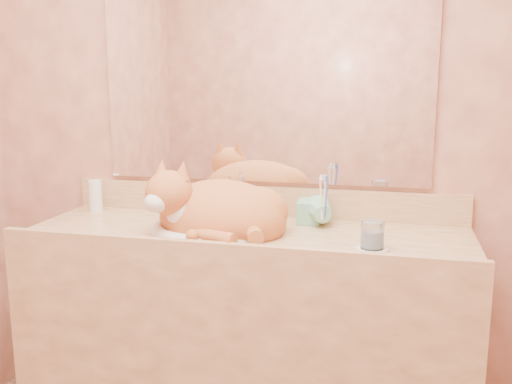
% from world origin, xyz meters
% --- Properties ---
extents(wall_back, '(2.40, 0.02, 2.50)m').
position_xyz_m(wall_back, '(0.00, 1.00, 1.25)').
color(wall_back, '#995945').
rests_on(wall_back, ground).
extents(vanity_counter, '(1.60, 0.55, 0.85)m').
position_xyz_m(vanity_counter, '(0.00, 0.72, 0.42)').
color(vanity_counter, '#9B6F45').
rests_on(vanity_counter, floor).
extents(mirror, '(1.30, 0.02, 0.80)m').
position_xyz_m(mirror, '(0.00, 0.99, 1.39)').
color(mirror, white).
rests_on(mirror, wall_back).
extents(sink_basin, '(0.51, 0.43, 0.15)m').
position_xyz_m(sink_basin, '(-0.11, 0.70, 0.92)').
color(sink_basin, white).
rests_on(sink_basin, vanity_counter).
extents(faucet, '(0.06, 0.12, 0.16)m').
position_xyz_m(faucet, '(-0.11, 0.89, 0.93)').
color(faucet, silver).
rests_on(faucet, vanity_counter).
extents(cat, '(0.55, 0.48, 0.26)m').
position_xyz_m(cat, '(-0.11, 0.69, 0.94)').
color(cat, '#B65B2A').
rests_on(cat, sink_basin).
extents(soap_dispenser, '(0.09, 0.09, 0.19)m').
position_xyz_m(soap_dispenser, '(0.20, 0.86, 0.95)').
color(soap_dispenser, '#74BA95').
rests_on(soap_dispenser, vanity_counter).
extents(toothbrush_cup, '(0.14, 0.14, 0.10)m').
position_xyz_m(toothbrush_cup, '(0.27, 0.82, 0.90)').
color(toothbrush_cup, '#74BA95').
rests_on(toothbrush_cup, vanity_counter).
extents(toothbrushes, '(0.03, 0.03, 0.20)m').
position_xyz_m(toothbrushes, '(0.27, 0.82, 0.97)').
color(toothbrushes, white).
rests_on(toothbrushes, toothbrush_cup).
extents(saucer, '(0.10, 0.10, 0.01)m').
position_xyz_m(saucer, '(0.45, 0.59, 0.85)').
color(saucer, white).
rests_on(saucer, vanity_counter).
extents(water_glass, '(0.07, 0.07, 0.09)m').
position_xyz_m(water_glass, '(0.45, 0.59, 0.90)').
color(water_glass, silver).
rests_on(water_glass, saucer).
extents(lotion_bottle, '(0.05, 0.05, 0.13)m').
position_xyz_m(lotion_bottle, '(-0.69, 0.90, 0.91)').
color(lotion_bottle, white).
rests_on(lotion_bottle, vanity_counter).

